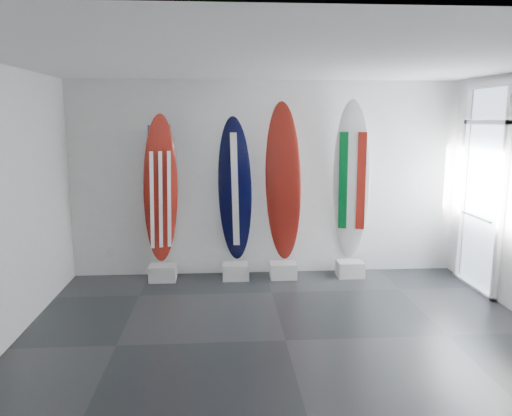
{
  "coord_description": "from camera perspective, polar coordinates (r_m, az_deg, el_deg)",
  "views": [
    {
      "loc": [
        -0.68,
        -5.1,
        2.43
      ],
      "look_at": [
        -0.23,
        1.4,
        1.25
      ],
      "focal_mm": 34.7,
      "sensor_mm": 36.0,
      "label": 1
    }
  ],
  "objects": [
    {
      "name": "surfboard_navy",
      "position": [
        7.46,
        -2.44,
        1.98
      ],
      "size": [
        0.57,
        0.5,
        2.24
      ],
      "primitive_type": "ellipsoid",
      "rotation": [
        0.15,
        0.0,
        -0.17
      ],
      "color": "black",
      "rests_on": "display_block_navy"
    },
    {
      "name": "wall_front",
      "position": [
        2.85,
        10.24,
        -8.96
      ],
      "size": [
        6.0,
        0.0,
        6.0
      ],
      "primitive_type": "plane",
      "rotation": [
        -1.57,
        0.0,
        0.0
      ],
      "color": "white",
      "rests_on": "ground"
    },
    {
      "name": "surfboard_swiss",
      "position": [
        7.5,
        3.14,
        2.84
      ],
      "size": [
        0.64,
        0.52,
        2.44
      ],
      "primitive_type": "ellipsoid",
      "rotation": [
        0.11,
        0.0,
        -0.38
      ],
      "color": "maroon",
      "rests_on": "display_block_swiss"
    },
    {
      "name": "display_block_italy",
      "position": [
        7.89,
        10.78,
        -6.92
      ],
      "size": [
        0.4,
        0.3,
        0.24
      ],
      "primitive_type": "cube",
      "color": "silver",
      "rests_on": "floor"
    },
    {
      "name": "display_block_usa",
      "position": [
        7.69,
        -10.69,
        -7.36
      ],
      "size": [
        0.4,
        0.3,
        0.24
      ],
      "primitive_type": "cube",
      "color": "silver",
      "rests_on": "floor"
    },
    {
      "name": "display_block_navy",
      "position": [
        7.64,
        -2.35,
        -7.31
      ],
      "size": [
        0.4,
        0.3,
        0.24
      ],
      "primitive_type": "cube",
      "color": "silver",
      "rests_on": "floor"
    },
    {
      "name": "wall_back",
      "position": [
        7.69,
        1.18,
        3.35
      ],
      "size": [
        6.0,
        0.0,
        6.0
      ],
      "primitive_type": "plane",
      "rotation": [
        1.57,
        0.0,
        0.0
      ],
      "color": "white",
      "rests_on": "ground"
    },
    {
      "name": "wall_outlet",
      "position": [
        8.06,
        -16.54,
        -5.1
      ],
      "size": [
        0.09,
        0.02,
        0.13
      ],
      "primitive_type": "cube",
      "color": "silver",
      "rests_on": "wall_back"
    },
    {
      "name": "ceiling",
      "position": [
        5.18,
        3.8,
        16.59
      ],
      "size": [
        6.0,
        6.0,
        0.0
      ],
      "primitive_type": "plane",
      "rotation": [
        3.14,
        0.0,
        0.0
      ],
      "color": "white",
      "rests_on": "wall_back"
    },
    {
      "name": "floor",
      "position": [
        5.69,
        3.43,
        -15.0
      ],
      "size": [
        6.0,
        6.0,
        0.0
      ],
      "primitive_type": "plane",
      "color": "black",
      "rests_on": "ground"
    },
    {
      "name": "surfboard_italy",
      "position": [
        7.7,
        10.93,
        2.98
      ],
      "size": [
        0.67,
        0.58,
        2.48
      ],
      "primitive_type": "ellipsoid",
      "rotation": [
        0.14,
        0.0,
        -0.32
      ],
      "color": "white",
      "rests_on": "display_block_italy"
    },
    {
      "name": "surfboard_usa",
      "position": [
        7.51,
        -10.92,
        1.99
      ],
      "size": [
        0.59,
        0.48,
        2.27
      ],
      "primitive_type": "ellipsoid",
      "rotation": [
        0.11,
        0.0,
        0.32
      ],
      "color": "maroon",
      "rests_on": "display_block_usa"
    },
    {
      "name": "display_block_swiss",
      "position": [
        7.69,
        3.13,
        -7.19
      ],
      "size": [
        0.4,
        0.3,
        0.24
      ],
      "primitive_type": "cube",
      "color": "silver",
      "rests_on": "floor"
    },
    {
      "name": "glass_door",
      "position": [
        7.65,
        24.62,
        1.81
      ],
      "size": [
        0.12,
        1.16,
        2.85
      ],
      "primitive_type": null,
      "color": "white",
      "rests_on": "floor"
    }
  ]
}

